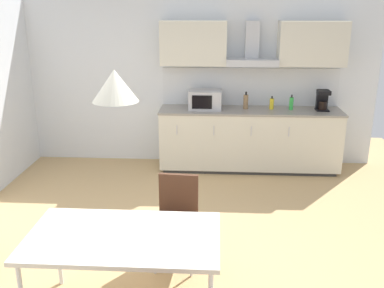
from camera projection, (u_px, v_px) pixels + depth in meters
ground_plane at (165, 258)px, 4.28m from camera, size 7.25×8.49×0.02m
wall_back at (186, 82)px, 6.61m from camera, size 5.80×0.10×2.52m
kitchen_counter at (249, 139)px, 6.46m from camera, size 2.68×0.64×0.93m
backsplash_tile at (250, 87)px, 6.51m from camera, size 2.66×0.02×0.57m
upper_wall_cabinets at (252, 45)px, 6.17m from camera, size 2.66×0.40×0.63m
microwave at (205, 100)px, 6.31m from camera, size 0.48×0.35×0.28m
coffee_maker at (322, 100)px, 6.24m from camera, size 0.18×0.19×0.30m
bottle_green at (291, 103)px, 6.29m from camera, size 0.06×0.06×0.22m
bottle_yellow at (272, 104)px, 6.32m from camera, size 0.06×0.06×0.19m
bottle_brown at (246, 102)px, 6.34m from camera, size 0.07×0.07×0.25m
dining_table at (124, 240)px, 3.28m from camera, size 1.48×0.83×0.72m
chair_far_right at (177, 211)px, 4.07m from camera, size 0.43×0.43×0.87m
pendant_lamp at (115, 86)px, 2.91m from camera, size 0.32×0.32×0.22m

